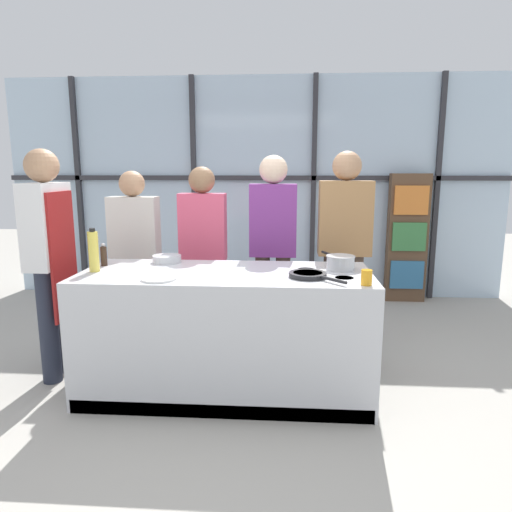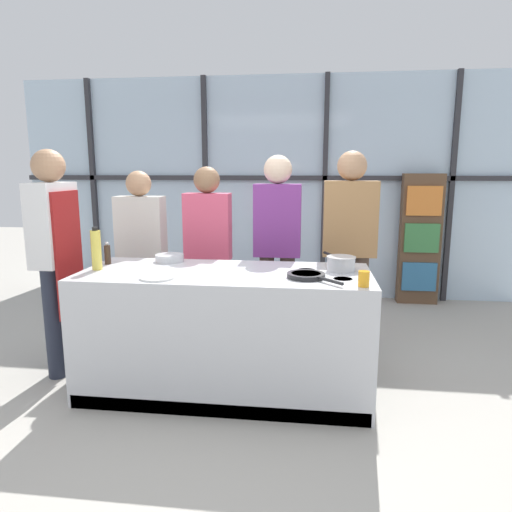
{
  "view_description": "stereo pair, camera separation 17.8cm",
  "coord_description": "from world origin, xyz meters",
  "px_view_note": "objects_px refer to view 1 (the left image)",
  "views": [
    {
      "loc": [
        0.44,
        -3.2,
        1.64
      ],
      "look_at": [
        0.21,
        0.1,
        1.02
      ],
      "focal_mm": 32.0,
      "sensor_mm": 36.0,
      "label": 1
    },
    {
      "loc": [
        0.62,
        -3.18,
        1.64
      ],
      "look_at": [
        0.21,
        0.1,
        1.02
      ],
      "focal_mm": 32.0,
      "sensor_mm": 36.0,
      "label": 2
    }
  ],
  "objects_px": {
    "spectator_far_left": "(135,249)",
    "white_plate": "(159,279)",
    "chef": "(50,251)",
    "spectator_center_right": "(273,240)",
    "mixing_bowl": "(167,258)",
    "saucepan": "(340,262)",
    "spectator_center_left": "(203,247)",
    "pepper_grinder": "(104,256)",
    "spectator_far_right": "(344,240)",
    "oil_bottle": "(94,251)",
    "frying_pan": "(309,275)",
    "juice_glass_near": "(367,277)"
  },
  "relations": [
    {
      "from": "spectator_far_left",
      "to": "white_plate",
      "type": "height_order",
      "value": "spectator_far_left"
    },
    {
      "from": "chef",
      "to": "spectator_center_right",
      "type": "distance_m",
      "value": 1.83
    },
    {
      "from": "spectator_center_right",
      "to": "mixing_bowl",
      "type": "distance_m",
      "value": 0.98
    },
    {
      "from": "saucepan",
      "to": "spectator_center_right",
      "type": "bearing_deg",
      "value": 126.78
    },
    {
      "from": "saucepan",
      "to": "chef",
      "type": "bearing_deg",
      "value": 179.57
    },
    {
      "from": "spectator_far_left",
      "to": "spectator_center_left",
      "type": "bearing_deg",
      "value": 180.0
    },
    {
      "from": "spectator_center_left",
      "to": "pepper_grinder",
      "type": "xyz_separation_m",
      "value": [
        -0.65,
        -0.68,
        0.04
      ]
    },
    {
      "from": "spectator_far_right",
      "to": "mixing_bowl",
      "type": "distance_m",
      "value": 1.55
    },
    {
      "from": "spectator_center_left",
      "to": "oil_bottle",
      "type": "xyz_separation_m",
      "value": [
        -0.64,
        -0.88,
        0.11
      ]
    },
    {
      "from": "spectator_center_left",
      "to": "white_plate",
      "type": "relative_size",
      "value": 7.09
    },
    {
      "from": "spectator_far_left",
      "to": "frying_pan",
      "type": "xyz_separation_m",
      "value": [
        1.54,
        -0.95,
        0.01
      ]
    },
    {
      "from": "oil_bottle",
      "to": "pepper_grinder",
      "type": "relative_size",
      "value": 1.79
    },
    {
      "from": "spectator_center_left",
      "to": "white_plate",
      "type": "distance_m",
      "value": 1.1
    },
    {
      "from": "spectator_far_left",
      "to": "spectator_center_left",
      "type": "height_order",
      "value": "spectator_center_left"
    },
    {
      "from": "spectator_center_right",
      "to": "pepper_grinder",
      "type": "bearing_deg",
      "value": 27.93
    },
    {
      "from": "spectator_far_left",
      "to": "mixing_bowl",
      "type": "xyz_separation_m",
      "value": [
        0.43,
        -0.51,
        0.02
      ]
    },
    {
      "from": "white_plate",
      "to": "spectator_center_left",
      "type": "bearing_deg",
      "value": 84.63
    },
    {
      "from": "spectator_center_left",
      "to": "oil_bottle",
      "type": "relative_size",
      "value": 5.28
    },
    {
      "from": "spectator_far_left",
      "to": "frying_pan",
      "type": "bearing_deg",
      "value": 148.2
    },
    {
      "from": "oil_bottle",
      "to": "pepper_grinder",
      "type": "xyz_separation_m",
      "value": [
        -0.01,
        0.2,
        -0.07
      ]
    },
    {
      "from": "saucepan",
      "to": "mixing_bowl",
      "type": "relative_size",
      "value": 1.63
    },
    {
      "from": "chef",
      "to": "frying_pan",
      "type": "distance_m",
      "value": 2.0
    },
    {
      "from": "spectator_center_left",
      "to": "saucepan",
      "type": "relative_size",
      "value": 4.5
    },
    {
      "from": "spectator_center_right",
      "to": "juice_glass_near",
      "type": "xyz_separation_m",
      "value": [
        0.64,
        -1.15,
        -0.06
      ]
    },
    {
      "from": "white_plate",
      "to": "spectator_far_left",
      "type": "bearing_deg",
      "value": 115.73
    },
    {
      "from": "saucepan",
      "to": "juice_glass_near",
      "type": "relative_size",
      "value": 3.71
    },
    {
      "from": "spectator_center_right",
      "to": "mixing_bowl",
      "type": "relative_size",
      "value": 7.77
    },
    {
      "from": "spectator_far_left",
      "to": "juice_glass_near",
      "type": "relative_size",
      "value": 16.34
    },
    {
      "from": "oil_bottle",
      "to": "pepper_grinder",
      "type": "bearing_deg",
      "value": 92.86
    },
    {
      "from": "mixing_bowl",
      "to": "oil_bottle",
      "type": "bearing_deg",
      "value": -140.22
    },
    {
      "from": "mixing_bowl",
      "to": "frying_pan",
      "type": "bearing_deg",
      "value": -21.7
    },
    {
      "from": "spectator_center_left",
      "to": "mixing_bowl",
      "type": "bearing_deg",
      "value": 68.81
    },
    {
      "from": "spectator_center_right",
      "to": "frying_pan",
      "type": "height_order",
      "value": "spectator_center_right"
    },
    {
      "from": "spectator_center_left",
      "to": "oil_bottle",
      "type": "distance_m",
      "value": 1.09
    },
    {
      "from": "white_plate",
      "to": "juice_glass_near",
      "type": "distance_m",
      "value": 1.37
    },
    {
      "from": "chef",
      "to": "saucepan",
      "type": "height_order",
      "value": "chef"
    },
    {
      "from": "oil_bottle",
      "to": "spectator_far_right",
      "type": "bearing_deg",
      "value": 24.81
    },
    {
      "from": "chef",
      "to": "mixing_bowl",
      "type": "bearing_deg",
      "value": 100.72
    },
    {
      "from": "spectator_far_right",
      "to": "pepper_grinder",
      "type": "height_order",
      "value": "spectator_far_right"
    },
    {
      "from": "chef",
      "to": "spectator_center_left",
      "type": "relative_size",
      "value": 1.08
    },
    {
      "from": "white_plate",
      "to": "oil_bottle",
      "type": "relative_size",
      "value": 0.75
    },
    {
      "from": "frying_pan",
      "to": "chef",
      "type": "bearing_deg",
      "value": 172.07
    },
    {
      "from": "mixing_bowl",
      "to": "white_plate",
      "type": "bearing_deg",
      "value": -80.63
    },
    {
      "from": "frying_pan",
      "to": "mixing_bowl",
      "type": "xyz_separation_m",
      "value": [
        -1.11,
        0.44,
        0.01
      ]
    },
    {
      "from": "chef",
      "to": "juice_glass_near",
      "type": "distance_m",
      "value": 2.38
    },
    {
      "from": "saucepan",
      "to": "pepper_grinder",
      "type": "relative_size",
      "value": 2.1
    },
    {
      "from": "saucepan",
      "to": "pepper_grinder",
      "type": "bearing_deg",
      "value": 179.43
    },
    {
      "from": "saucepan",
      "to": "oil_bottle",
      "type": "bearing_deg",
      "value": -174.18
    },
    {
      "from": "white_plate",
      "to": "oil_bottle",
      "type": "xyz_separation_m",
      "value": [
        -0.53,
        0.22,
        0.14
      ]
    },
    {
      "from": "white_plate",
      "to": "spectator_far_right",
      "type": "bearing_deg",
      "value": 38.75
    }
  ]
}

